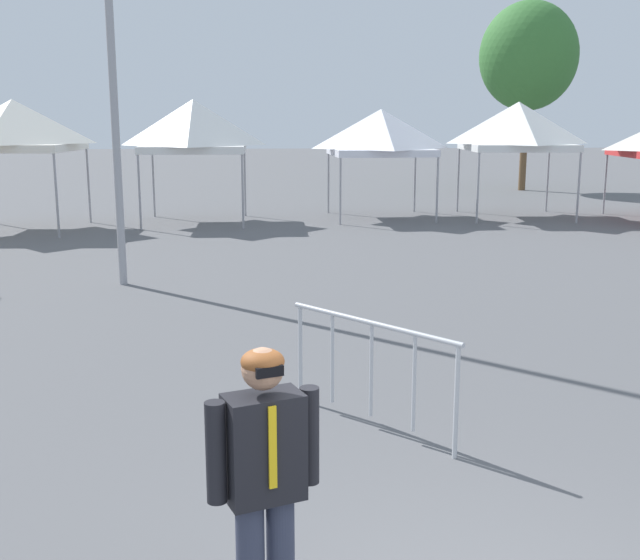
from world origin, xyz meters
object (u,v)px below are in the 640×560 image
(canopy_tent_center, at_px, (194,126))
(tree_behind_tents_right, at_px, (529,56))
(canopy_tent_left_of_center, at_px, (14,125))
(canopy_tent_behind_center, at_px, (381,132))
(person_foreground, at_px, (264,479))
(canopy_tent_behind_left, at_px, (518,126))
(crowd_barrier_near_person, at_px, (371,353))

(canopy_tent_center, relative_size, tree_behind_tents_right, 0.46)
(tree_behind_tents_right, bearing_deg, canopy_tent_left_of_center, -148.78)
(canopy_tent_behind_center, bearing_deg, person_foreground, -100.04)
(canopy_tent_center, distance_m, tree_behind_tents_right, 15.59)
(canopy_tent_left_of_center, xyz_separation_m, person_foreground, (6.51, -17.21, -1.71))
(canopy_tent_center, distance_m, person_foreground, 18.59)
(person_foreground, bearing_deg, canopy_tent_behind_left, 68.66)
(canopy_tent_behind_left, bearing_deg, person_foreground, -111.34)
(canopy_tent_center, bearing_deg, tree_behind_tents_right, 36.15)
(person_foreground, bearing_deg, crowd_barrier_near_person, 72.25)
(canopy_tent_center, distance_m, canopy_tent_behind_left, 9.40)
(canopy_tent_behind_center, height_order, canopy_tent_behind_left, canopy_tent_behind_left)
(canopy_tent_behind_center, xyz_separation_m, person_foreground, (-3.38, -19.08, -1.47))
(canopy_tent_center, xyz_separation_m, person_foreground, (1.98, -18.41, -1.67))
(canopy_tent_center, distance_m, crowd_barrier_near_person, 15.66)
(canopy_tent_behind_left, height_order, person_foreground, canopy_tent_behind_left)
(canopy_tent_left_of_center, height_order, tree_behind_tents_right, tree_behind_tents_right)
(canopy_tent_left_of_center, distance_m, tree_behind_tents_right, 19.97)
(person_foreground, height_order, crowd_barrier_near_person, person_foreground)
(tree_behind_tents_right, bearing_deg, canopy_tent_behind_center, -130.05)
(canopy_tent_left_of_center, distance_m, person_foreground, 18.48)
(canopy_tent_left_of_center, bearing_deg, person_foreground, -69.29)
(canopy_tent_behind_center, height_order, crowd_barrier_near_person, canopy_tent_behind_center)
(person_foreground, xyz_separation_m, crowd_barrier_near_person, (1.01, 3.17, -0.28))
(tree_behind_tents_right, bearing_deg, canopy_tent_behind_left, -109.56)
(canopy_tent_center, xyz_separation_m, tree_behind_tents_right, (12.42, 9.07, 2.58))
(canopy_tent_behind_center, xyz_separation_m, canopy_tent_behind_left, (4.03, -0.14, 0.17))
(canopy_tent_center, bearing_deg, canopy_tent_behind_left, 3.26)
(canopy_tent_behind_left, xyz_separation_m, tree_behind_tents_right, (3.03, 8.53, 2.60))
(canopy_tent_left_of_center, distance_m, canopy_tent_behind_center, 10.06)
(canopy_tent_center, bearing_deg, crowd_barrier_near_person, -78.89)
(canopy_tent_behind_left, height_order, crowd_barrier_near_person, canopy_tent_behind_left)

